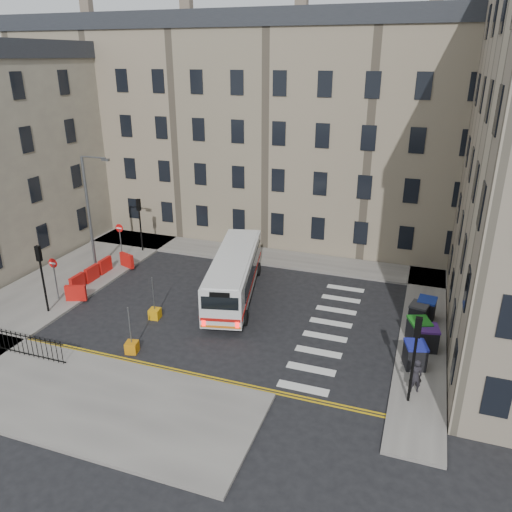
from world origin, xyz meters
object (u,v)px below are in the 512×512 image
Objects in this scene: pedestrian at (415,376)px; bollard_chevron at (132,347)px; bollard_yellow at (155,314)px; bus at (234,273)px; wheelie_bin_c at (419,331)px; wheelie_bin_b at (427,338)px; wheelie_bin_e at (426,309)px; streetlamp at (89,213)px; wheelie_bin_a at (415,355)px; wheelie_bin_d at (419,314)px.

pedestrian reaches higher than bollard_chevron.
pedestrian is at bearing -8.99° from bollard_yellow.
bus is 11.42m from wheelie_bin_c.
wheelie_bin_b is 15.03m from bollard_yellow.
bollard_chevron is (-14.05, -8.40, -0.48)m from wheelie_bin_e.
wheelie_bin_e is at bearing 1.05° from streetlamp.
bollard_yellow is (-14.41, 0.26, -0.48)m from wheelie_bin_a.
wheelie_bin_c reaches higher than wheelie_bin_d.
bus is at bearing 71.75° from bollard_chevron.
streetlamp is 23.05m from pedestrian.
bus is 11.54m from wheelie_bin_e.
wheelie_bin_b is (11.65, -2.63, -0.80)m from bus.
pedestrian is at bearing -43.22° from bus.
wheelie_bin_e is at bearing 81.50° from wheelie_bin_b.
pedestrian is 13.87m from bollard_chevron.
streetlamp is 21.96m from wheelie_bin_d.
bollard_chevron is at bearing -78.56° from bollard_yellow.
streetlamp is at bearing -167.64° from wheelie_bin_d.
wheelie_bin_e is (0.36, 5.12, 0.00)m from wheelie_bin_a.
streetlamp is 0.79× the size of bus.
wheelie_bin_a is at bearing -76.67° from wheelie_bin_d.
wheelie_bin_c is at bearing 8.12° from bollard_yellow.
pedestrian reaches higher than wheelie_bin_e.
streetlamp is 13.57× the size of bollard_yellow.
pedestrian is (0.11, -2.04, 0.20)m from wheelie_bin_a.
wheelie_bin_b is (22.20, -2.86, -3.55)m from streetlamp.
bollard_chevron is (-13.75, -5.61, -0.51)m from wheelie_bin_c.
pedestrian is at bearing -107.45° from wheelie_bin_b.
bus reaches higher than wheelie_bin_e.
wheelie_bin_d is at bearing -109.11° from pedestrian.
wheelie_bin_d is 6.45m from pedestrian.
wheelie_bin_b is 2.18× the size of bollard_chevron.
bus is at bearing -170.08° from wheelie_bin_e.
wheelie_bin_b is at bearing 6.11° from bollard_yellow.
streetlamp is at bearing 161.34° from wheelie_bin_b.
wheelie_bin_b reaches higher than wheelie_bin_d.
wheelie_bin_e is 2.08× the size of bollard_yellow.
streetlamp is at bearing -37.39° from pedestrian.
wheelie_bin_c is 1.19× the size of wheelie_bin_e.
pedestrian is at bearing -110.91° from wheelie_bin_c.
wheelie_bin_c is 2.81m from wheelie_bin_e.
wheelie_bin_c is at bearing 72.47° from wheelie_bin_a.
bus is at bearing -167.24° from wheelie_bin_d.
streetlamp is 5.46× the size of wheelie_bin_c.
wheelie_bin_d is 14.99m from bollard_yellow.
wheelie_bin_d is at bearing -13.50° from bus.
bus is 5.50m from bollard_yellow.
streetlamp reaches higher than wheelie_bin_d.
wheelie_bin_b is 1.02× the size of wheelie_bin_d.
bus reaches higher than wheelie_bin_b.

